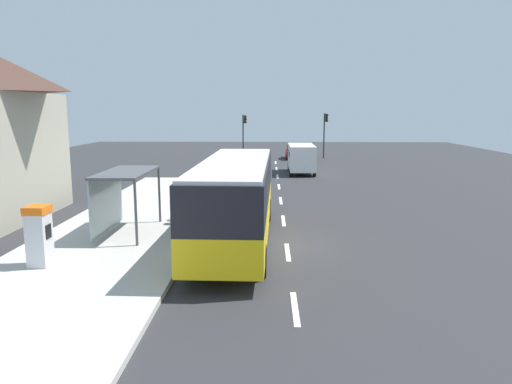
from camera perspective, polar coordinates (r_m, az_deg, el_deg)
name	(u,v)px	position (r m, az deg, el deg)	size (l,w,h in m)	color
ground_plane	(275,187)	(32.20, 2.28, 0.58)	(56.00, 92.00, 0.04)	#2D2D30
sidewalk_platform	(129,228)	(21.26, -14.84, -4.20)	(6.20, 30.00, 0.18)	beige
lane_stripe_seg_0	(295,308)	(12.85, 4.65, -13.57)	(0.16, 2.20, 0.01)	silver
lane_stripe_seg_1	(288,252)	(17.55, 3.76, -7.12)	(0.16, 2.20, 0.01)	silver
lane_stripe_seg_2	(283,221)	(22.38, 3.26, -3.41)	(0.16, 2.20, 0.01)	silver
lane_stripe_seg_3	(281,201)	(27.27, 2.95, -1.03)	(0.16, 2.20, 0.01)	silver
lane_stripe_seg_4	(279,187)	(32.20, 2.73, 0.63)	(0.16, 2.20, 0.01)	silver
lane_stripe_seg_5	(278,177)	(37.14, 2.57, 1.84)	(0.16, 2.20, 0.01)	silver
lane_stripe_seg_6	(276,169)	(42.10, 2.44, 2.77)	(0.16, 2.20, 0.01)	silver
lane_stripe_seg_7	(276,163)	(47.07, 2.34, 3.50)	(0.16, 2.20, 0.01)	silver
bus	(235,196)	(18.28, -2.47, -0.51)	(2.73, 11.06, 3.21)	yellow
white_van	(301,157)	(39.15, 5.39, 4.18)	(2.06, 5.21, 2.30)	white
sedan_near	(295,151)	(51.00, 4.60, 4.85)	(1.89, 4.43, 1.52)	#A51919
ticket_machine	(39,235)	(16.71, -24.30, -4.70)	(0.66, 0.76, 1.94)	silver
recycling_bin_blue	(182,213)	(21.20, -8.72, -2.46)	(0.52, 0.52, 0.95)	blue
recycling_bin_orange	(185,210)	(21.87, -8.40, -2.07)	(0.52, 0.52, 0.95)	orange
recycling_bin_yellow	(188,206)	(22.55, -8.10, -1.71)	(0.52, 0.52, 0.95)	yellow
traffic_light_near_side	(325,128)	(51.60, 8.19, 7.49)	(0.49, 0.28, 4.75)	#2D2D2D
traffic_light_far_side	(244,129)	(52.12, -1.43, 7.48)	(0.49, 0.28, 4.58)	#2D2D2D
bus_shelter	(119,186)	(19.95, -15.90, 0.73)	(1.80, 4.00, 2.50)	#4C4C51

